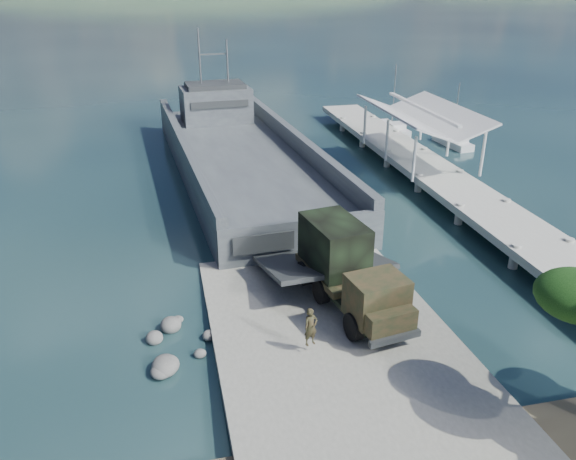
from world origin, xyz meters
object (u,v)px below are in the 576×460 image
Objects in this scene: military_truck at (347,268)px; sailboat_far at (392,129)px; pier at (424,158)px; soldier at (311,335)px; landing_craft at (242,163)px; sailboat_near at (453,143)px.

military_truck is 1.16× the size of sailboat_far.
pier is 24.73m from soldier.
landing_craft is 23.11× the size of soldier.
landing_craft reaches higher than soldier.
sailboat_near is at bearing 49.03° from pier.
military_truck is at bearing -118.10° from sailboat_far.
sailboat_far is at bearing 54.47° from military_truck.
sailboat_near is (18.36, 24.53, -1.94)m from military_truck.
landing_craft is at bearing -175.22° from sailboat_near.
sailboat_far is (-3.65, 5.76, 0.05)m from sailboat_near.
military_truck is 30.70m from sailboat_near.
soldier is 0.28× the size of sailboat_near.
soldier is at bearing -96.08° from landing_craft.
landing_craft is at bearing 85.26° from military_truck.
landing_craft is 6.38× the size of sailboat_near.
military_truck is 4.31m from soldier.
soldier is 37.81m from sailboat_far.
landing_craft is 24.19m from soldier.
soldier is (-2.56, -3.34, -0.95)m from military_truck.
pier reaches higher than military_truck.
landing_craft is at bearing 163.59° from pier.
landing_craft is 20.49m from sailboat_near.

